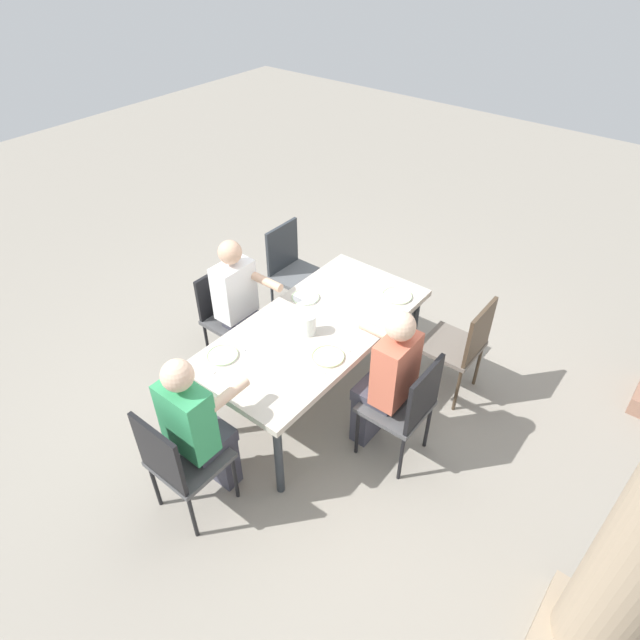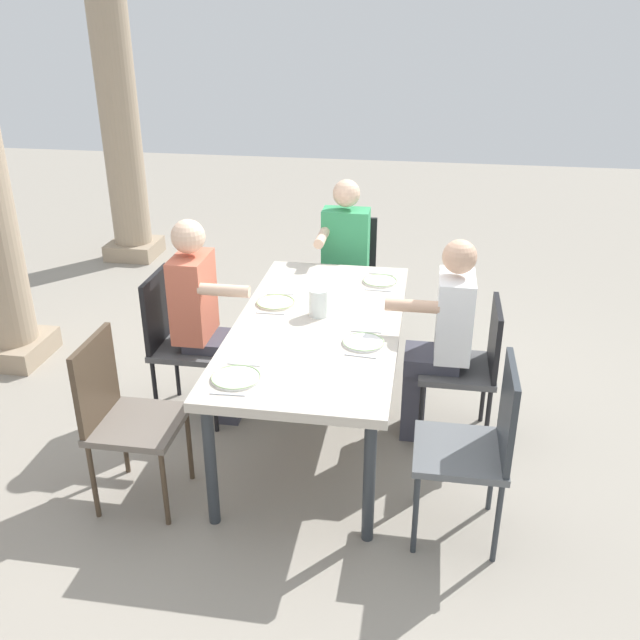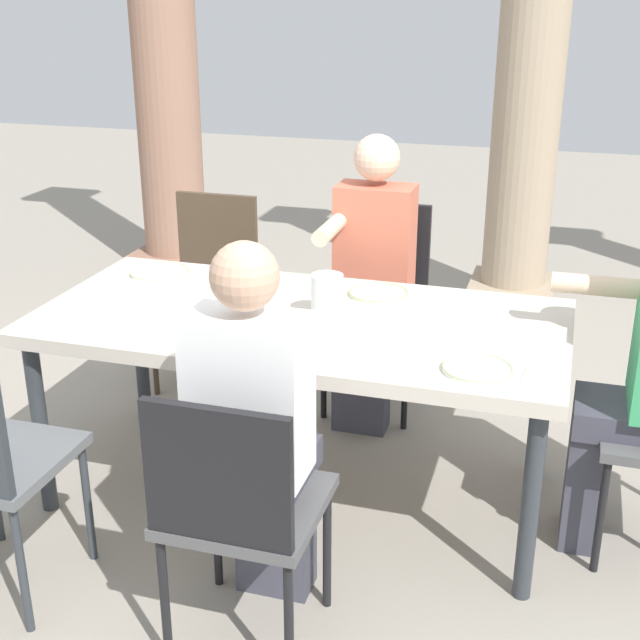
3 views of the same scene
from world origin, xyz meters
name	(u,v)px [view 2 (image 2 of 3)]	position (x,y,z in m)	size (l,w,h in m)	color
ground_plane	(318,431)	(0.00, 0.00, 0.00)	(16.00, 16.00, 0.00)	gray
dining_table	(318,332)	(0.00, 0.00, 0.69)	(1.95, 0.95, 0.75)	beige
chair_west_north	(121,411)	(-0.76, 0.90, 0.54)	(0.44, 0.44, 0.93)	#6A6158
chair_west_south	(479,440)	(-0.76, -0.90, 0.55)	(0.44, 0.44, 0.95)	#5B5E61
chair_mid_north	(178,335)	(0.10, 0.90, 0.55)	(0.44, 0.44, 0.95)	#4F4F50
chair_mid_south	(471,361)	(0.10, -0.89, 0.52)	(0.44, 0.44, 0.88)	#4F4F50
chair_head_east	(347,272)	(1.40, 0.00, 0.53)	(0.44, 0.44, 0.94)	#4F4F50
diner_woman_green	(205,316)	(0.10, 0.72, 0.69)	(0.35, 0.49, 1.30)	#3F3F4C
diner_man_white	(344,262)	(1.20, 0.00, 0.68)	(0.49, 0.35, 1.28)	#3F3F4C
diner_guest_third	(441,336)	(0.10, -0.71, 0.67)	(0.34, 0.49, 1.26)	#3F3F4C
stone_column_far	(119,114)	(2.91, 2.41, 1.44)	(0.49, 0.49, 2.92)	tan
plate_0	(236,378)	(-0.71, 0.29, 0.76)	(0.25, 0.25, 0.02)	white
fork_0	(228,394)	(-0.86, 0.29, 0.75)	(0.02, 0.17, 0.01)	silver
spoon_0	(244,364)	(-0.56, 0.29, 0.75)	(0.02, 0.17, 0.01)	silver
plate_1	(363,342)	(-0.23, -0.29, 0.76)	(0.23, 0.23, 0.02)	white
fork_1	(361,356)	(-0.38, -0.29, 0.75)	(0.02, 0.17, 0.01)	silver
spoon_1	(366,331)	(-0.08, -0.29, 0.75)	(0.02, 0.17, 0.01)	silver
plate_2	(276,302)	(0.23, 0.30, 0.76)	(0.24, 0.24, 0.02)	silver
fork_2	(270,313)	(0.08, 0.30, 0.75)	(0.02, 0.17, 0.01)	silver
spoon_2	(281,294)	(0.38, 0.30, 0.75)	(0.02, 0.17, 0.01)	silver
plate_3	(380,281)	(0.69, -0.30, 0.76)	(0.23, 0.23, 0.02)	white
fork_3	(378,290)	(0.54, -0.30, 0.75)	(0.02, 0.17, 0.01)	silver
spoon_3	(382,274)	(0.84, -0.30, 0.75)	(0.02, 0.17, 0.01)	silver
water_pitcher	(319,304)	(0.10, 0.01, 0.82)	(0.12, 0.12, 0.16)	white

